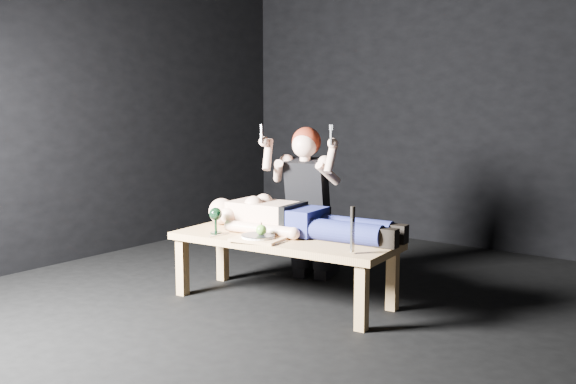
# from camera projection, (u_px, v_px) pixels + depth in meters

# --- Properties ---
(ground) EXTENTS (5.00, 5.00, 0.00)m
(ground) POSITION_uv_depth(u_px,v_px,m) (319.00, 315.00, 4.26)
(ground) COLOR black
(ground) RESTS_ON ground
(back_wall) EXTENTS (5.00, 0.00, 5.00)m
(back_wall) POSITION_uv_depth(u_px,v_px,m) (477.00, 84.00, 6.02)
(back_wall) COLOR black
(back_wall) RESTS_ON ground
(table) EXTENTS (1.59, 0.72, 0.45)m
(table) POSITION_uv_depth(u_px,v_px,m) (284.00, 270.00, 4.49)
(table) COLOR tan
(table) RESTS_ON ground
(lying_man) EXTENTS (1.48, 0.57, 0.25)m
(lying_man) POSITION_uv_depth(u_px,v_px,m) (300.00, 216.00, 4.54)
(lying_man) COLOR #E9B692
(lying_man) RESTS_ON table
(kneeling_woman) EXTENTS (0.81, 0.86, 1.20)m
(kneeling_woman) POSITION_uv_depth(u_px,v_px,m) (310.00, 202.00, 5.02)
(kneeling_woman) COLOR black
(kneeling_woman) RESTS_ON ground
(serving_tray) EXTENTS (0.36, 0.29, 0.02)m
(serving_tray) POSITION_uv_depth(u_px,v_px,m) (258.00, 239.00, 4.35)
(serving_tray) COLOR tan
(serving_tray) RESTS_ON table
(plate) EXTENTS (0.25, 0.25, 0.02)m
(plate) POSITION_uv_depth(u_px,v_px,m) (258.00, 236.00, 4.35)
(plate) COLOR white
(plate) RESTS_ON serving_tray
(apple) EXTENTS (0.07, 0.07, 0.07)m
(apple) POSITION_uv_depth(u_px,v_px,m) (261.00, 230.00, 4.34)
(apple) COLOR #63A22B
(apple) RESTS_ON plate
(goblet) EXTENTS (0.10, 0.10, 0.18)m
(goblet) POSITION_uv_depth(u_px,v_px,m) (216.00, 221.00, 4.56)
(goblet) COLOR black
(goblet) RESTS_ON table
(fork_flat) EXTENTS (0.04, 0.16, 0.01)m
(fork_flat) POSITION_uv_depth(u_px,v_px,m) (219.00, 235.00, 4.51)
(fork_flat) COLOR #B2B2B7
(fork_flat) RESTS_ON table
(knife_flat) EXTENTS (0.02, 0.16, 0.01)m
(knife_flat) POSITION_uv_depth(u_px,v_px,m) (280.00, 243.00, 4.27)
(knife_flat) COLOR #B2B2B7
(knife_flat) RESTS_ON table
(spoon_flat) EXTENTS (0.13, 0.13, 0.01)m
(spoon_flat) POSITION_uv_depth(u_px,v_px,m) (273.00, 239.00, 4.38)
(spoon_flat) COLOR #B2B2B7
(spoon_flat) RESTS_ON table
(carving_knife) EXTENTS (0.04, 0.04, 0.29)m
(carving_knife) POSITION_uv_depth(u_px,v_px,m) (352.00, 230.00, 3.96)
(carving_knife) COLOR #B2B2B7
(carving_knife) RESTS_ON table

